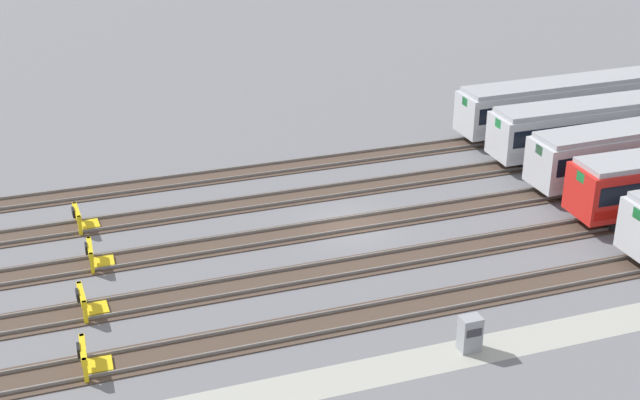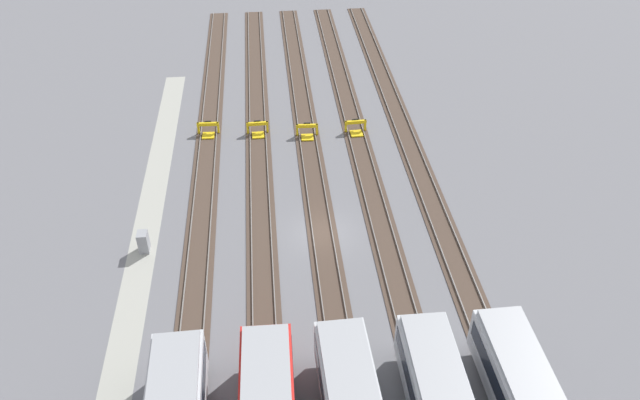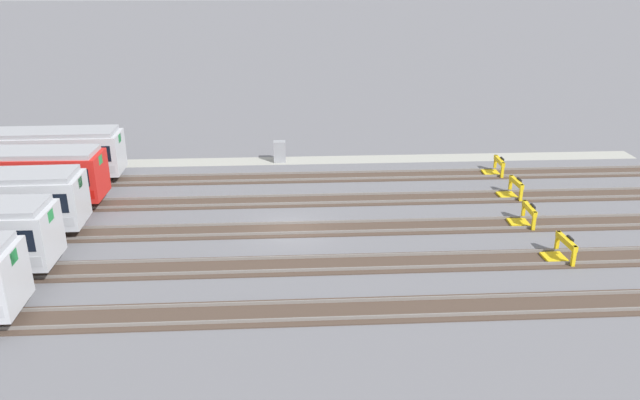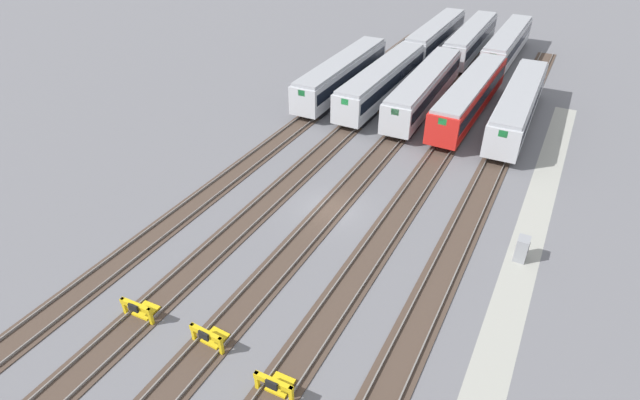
# 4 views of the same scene
# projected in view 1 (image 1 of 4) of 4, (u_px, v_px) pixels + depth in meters

# --- Properties ---
(ground_plane) EXTENTS (400.00, 400.00, 0.00)m
(ground_plane) POSITION_uv_depth(u_px,v_px,m) (349.00, 225.00, 48.89)
(ground_plane) COLOR slate
(service_walkway) EXTENTS (54.00, 2.00, 0.01)m
(service_walkway) POSITION_uv_depth(u_px,v_px,m) (457.00, 355.00, 37.76)
(service_walkway) COLOR #9E9E93
(service_walkway) RESTS_ON ground
(rail_track_nearest) EXTENTS (90.00, 2.23, 0.21)m
(rail_track_nearest) POSITION_uv_depth(u_px,v_px,m) (418.00, 306.00, 41.20)
(rail_track_nearest) COLOR #47382D
(rail_track_nearest) RESTS_ON ground
(rail_track_near_inner) EXTENTS (90.00, 2.23, 0.21)m
(rail_track_near_inner) POSITION_uv_depth(u_px,v_px,m) (381.00, 262.00, 45.04)
(rail_track_near_inner) COLOR #47382D
(rail_track_near_inner) RESTS_ON ground
(rail_track_middle) EXTENTS (90.00, 2.24, 0.21)m
(rail_track_middle) POSITION_uv_depth(u_px,v_px,m) (349.00, 225.00, 48.87)
(rail_track_middle) COLOR #47382D
(rail_track_middle) RESTS_ON ground
(rail_track_far_inner) EXTENTS (90.00, 2.23, 0.21)m
(rail_track_far_inner) POSITION_uv_depth(u_px,v_px,m) (322.00, 193.00, 52.71)
(rail_track_far_inner) COLOR #47382D
(rail_track_far_inner) RESTS_ON ground
(rail_track_farthest) EXTENTS (90.00, 2.23, 0.21)m
(rail_track_farthest) POSITION_uv_depth(u_px,v_px,m) (299.00, 165.00, 56.55)
(rail_track_farthest) COLOR #47382D
(rail_track_farthest) RESTS_ON ground
(subway_car_front_row_leftmost) EXTENTS (18.02, 2.95, 3.70)m
(subway_car_front_row_leftmost) POSITION_uv_depth(u_px,v_px,m) (620.00, 123.00, 57.87)
(subway_car_front_row_leftmost) COLOR #B7BABF
(subway_car_front_row_leftmost) RESTS_ON ground
(subway_car_front_row_rightmost) EXTENTS (18.04, 3.07, 3.70)m
(subway_car_front_row_rightmost) POSITION_uv_depth(u_px,v_px,m) (579.00, 102.00, 61.79)
(subway_car_front_row_rightmost) COLOR #B7BABF
(subway_car_front_row_rightmost) RESTS_ON ground
(bumper_stop_nearest_track) EXTENTS (1.37, 2.01, 1.22)m
(bumper_stop_nearest_track) POSITION_uv_depth(u_px,v_px,m) (90.00, 359.00, 36.62)
(bumper_stop_nearest_track) COLOR gold
(bumper_stop_nearest_track) RESTS_ON ground
(bumper_stop_near_inner_track) EXTENTS (1.36, 2.01, 1.22)m
(bumper_stop_near_inner_track) POSITION_uv_depth(u_px,v_px,m) (88.00, 303.00, 40.58)
(bumper_stop_near_inner_track) COLOR gold
(bumper_stop_near_inner_track) RESTS_ON ground
(bumper_stop_middle_track) EXTENTS (1.37, 2.01, 1.22)m
(bumper_stop_middle_track) POSITION_uv_depth(u_px,v_px,m) (96.00, 256.00, 44.64)
(bumper_stop_middle_track) COLOR gold
(bumper_stop_middle_track) RESTS_ON ground
(bumper_stop_far_inner_track) EXTENTS (1.38, 2.01, 1.22)m
(bumper_stop_far_inner_track) POSITION_uv_depth(u_px,v_px,m) (82.00, 219.00, 48.43)
(bumper_stop_far_inner_track) COLOR gold
(bumper_stop_far_inner_track) RESTS_ON ground
(electrical_cabinet) EXTENTS (0.90, 0.73, 1.60)m
(electrical_cabinet) POSITION_uv_depth(u_px,v_px,m) (470.00, 333.00, 37.79)
(electrical_cabinet) COLOR gray
(electrical_cabinet) RESTS_ON ground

